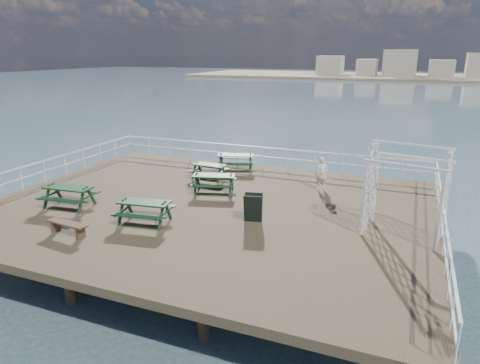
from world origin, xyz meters
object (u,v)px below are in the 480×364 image
at_px(trellis_arbor, 405,196).
at_px(person, 322,174).
at_px(picnic_table_b, 236,159).
at_px(picnic_table_c, 214,180).
at_px(picnic_table_d, 69,192).
at_px(picnic_table_a, 209,168).
at_px(flat_bench_near, 67,226).
at_px(picnic_table_e, 144,207).

relative_size(trellis_arbor, person, 2.12).
height_order(picnic_table_b, person, person).
height_order(trellis_arbor, person, trellis_arbor).
height_order(picnic_table_c, picnic_table_d, picnic_table_d).
bearing_deg(trellis_arbor, person, 143.04).
relative_size(picnic_table_b, trellis_arbor, 0.71).
bearing_deg(picnic_table_a, flat_bench_near, -97.36).
xyz_separation_m(picnic_table_a, trellis_arbor, (9.28, -3.86, 0.92)).
height_order(picnic_table_c, trellis_arbor, trellis_arbor).
height_order(picnic_table_a, person, person).
bearing_deg(picnic_table_d, picnic_table_e, -9.63).
bearing_deg(picnic_table_c, picnic_table_a, 105.56).
height_order(picnic_table_e, person, person).
relative_size(flat_bench_near, trellis_arbor, 0.52).
height_order(picnic_table_d, flat_bench_near, picnic_table_d).
bearing_deg(person, picnic_table_e, -161.22).
relative_size(picnic_table_b, picnic_table_d, 1.09).
relative_size(picnic_table_a, trellis_arbor, 0.54).
xyz_separation_m(picnic_table_b, person, (5.04, -1.82, 0.17)).
bearing_deg(picnic_table_b, flat_bench_near, -119.75).
bearing_deg(picnic_table_d, picnic_table_b, 57.08).
bearing_deg(person, picnic_table_a, 150.77).
bearing_deg(picnic_table_c, picnic_table_e, -117.33).
height_order(picnic_table_e, trellis_arbor, trellis_arbor).
distance_m(picnic_table_c, trellis_arbor, 8.37).
xyz_separation_m(flat_bench_near, trellis_arbor, (10.77, 4.31, 1.09)).
relative_size(picnic_table_e, trellis_arbor, 0.65).
relative_size(picnic_table_c, trellis_arbor, 0.69).
bearing_deg(flat_bench_near, person, 56.09).
relative_size(picnic_table_a, picnic_table_c, 0.79).
relative_size(picnic_table_d, flat_bench_near, 1.26).
relative_size(picnic_table_e, flat_bench_near, 1.26).
bearing_deg(picnic_table_c, flat_bench_near, -129.16).
xyz_separation_m(picnic_table_c, picnic_table_e, (-0.85, -4.24, 0.01)).
relative_size(picnic_table_b, person, 1.51).
relative_size(picnic_table_c, picnic_table_e, 1.05).
bearing_deg(trellis_arbor, flat_bench_near, -146.86).
distance_m(picnic_table_e, trellis_arbor, 9.28).
height_order(picnic_table_b, picnic_table_d, picnic_table_d).
bearing_deg(picnic_table_a, picnic_table_d, -118.13).
xyz_separation_m(picnic_table_a, picnic_table_d, (-3.54, -5.87, 0.09)).
bearing_deg(trellis_arbor, picnic_table_a, 168.75).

